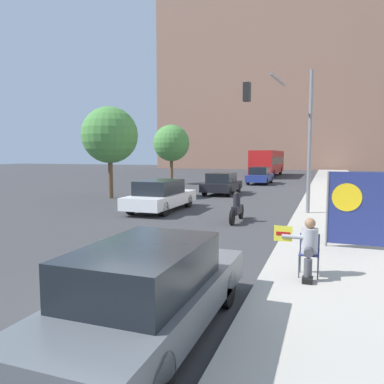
% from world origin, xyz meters
% --- Properties ---
extents(ground_plane, '(160.00, 160.00, 0.00)m').
position_xyz_m(ground_plane, '(0.00, 0.00, 0.00)').
color(ground_plane, '#38383A').
extents(sidewalk_curb, '(4.37, 90.00, 0.14)m').
position_xyz_m(sidewalk_curb, '(4.03, 15.00, 0.07)').
color(sidewalk_curb, '#A8A399').
rests_on(sidewalk_curb, ground_plane).
extents(building_backdrop_far, '(52.00, 12.00, 36.86)m').
position_xyz_m(building_backdrop_far, '(-2.00, 66.80, 18.43)').
color(building_backdrop_far, '#936B56').
rests_on(building_backdrop_far, ground_plane).
extents(seated_protester, '(0.92, 0.77, 1.22)m').
position_xyz_m(seated_protester, '(2.80, 2.33, 0.80)').
color(seated_protester, '#474C56').
rests_on(seated_protester, sidewalk_curb).
extents(jogger_on_sidewalk, '(0.34, 0.34, 1.83)m').
position_xyz_m(jogger_on_sidewalk, '(3.81, 6.08, 1.08)').
color(jogger_on_sidewalk, '#756651').
rests_on(jogger_on_sidewalk, sidewalk_curb).
extents(pedestrian_behind, '(0.34, 0.34, 1.82)m').
position_xyz_m(pedestrian_behind, '(4.37, 7.80, 1.07)').
color(pedestrian_behind, '#756651').
rests_on(pedestrian_behind, sidewalk_curb).
extents(protest_banner, '(1.78, 0.06, 2.06)m').
position_xyz_m(protest_banner, '(4.00, 5.21, 1.22)').
color(protest_banner, slate).
rests_on(protest_banner, sidewalk_curb).
extents(traffic_light_pole, '(3.04, 2.80, 6.05)m').
position_xyz_m(traffic_light_pole, '(1.36, 11.32, 4.20)').
color(traffic_light_pole, slate).
rests_on(traffic_light_pole, sidewalk_curb).
extents(parked_car_curbside, '(1.72, 4.63, 1.41)m').
position_xyz_m(parked_car_curbside, '(0.75, -0.88, 0.71)').
color(parked_car_curbside, '#565B60').
rests_on(parked_car_curbside, ground_plane).
extents(car_on_road_nearest, '(1.85, 4.79, 1.46)m').
position_xyz_m(car_on_road_nearest, '(-4.24, 10.42, 0.73)').
color(car_on_road_nearest, white).
rests_on(car_on_road_nearest, ground_plane).
extents(car_on_road_midblock, '(1.84, 4.21, 1.44)m').
position_xyz_m(car_on_road_midblock, '(-3.48, 18.60, 0.72)').
color(car_on_road_midblock, black).
rests_on(car_on_road_midblock, ground_plane).
extents(car_on_road_distant, '(1.81, 4.64, 1.55)m').
position_xyz_m(car_on_road_distant, '(-2.57, 28.22, 0.76)').
color(car_on_road_distant, navy).
rests_on(car_on_road_distant, ground_plane).
extents(city_bus_on_road, '(2.52, 11.73, 3.09)m').
position_xyz_m(city_bus_on_road, '(-3.67, 40.29, 1.79)').
color(city_bus_on_road, red).
rests_on(city_bus_on_road, ground_plane).
extents(motorcycle_on_road, '(0.28, 2.15, 1.21)m').
position_xyz_m(motorcycle_on_road, '(-0.19, 8.80, 0.53)').
color(motorcycle_on_road, black).
rests_on(motorcycle_on_road, ground_plane).
extents(street_tree_near_curb, '(3.38, 3.38, 5.51)m').
position_xyz_m(street_tree_near_curb, '(-9.24, 14.08, 3.81)').
color(street_tree_near_curb, brown).
rests_on(street_tree_near_curb, ground_plane).
extents(street_tree_midblock, '(3.22, 3.22, 5.27)m').
position_xyz_m(street_tree_midblock, '(-9.98, 25.31, 3.65)').
color(street_tree_midblock, brown).
rests_on(street_tree_midblock, ground_plane).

